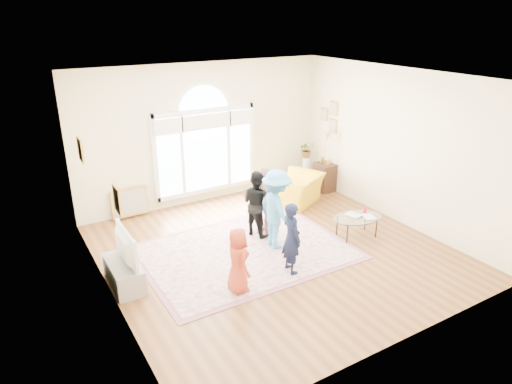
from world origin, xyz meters
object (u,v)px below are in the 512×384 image
coffee_table (357,218)px  television (121,247)px  area_rug (245,252)px  armchair (297,189)px  tv_console (124,274)px

coffee_table → television: bearing=-178.7°
area_rug → television: (-2.25, 0.05, 0.70)m
television → armchair: television is taller
coffee_table → armchair: size_ratio=1.05×
television → tv_console: bearing=180.0°
area_rug → television: 2.35m
tv_console → armchair: bearing=17.1°
coffee_table → armchair: armchair is taller
tv_console → armchair: (4.45, 1.37, 0.14)m
area_rug → armchair: (2.20, 1.43, 0.34)m
armchair → area_rug: bearing=6.2°
television → armchair: size_ratio=0.91×
tv_console → coffee_table: size_ratio=0.87×
area_rug → coffee_table: coffee_table is taller
area_rug → tv_console: size_ratio=3.60×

